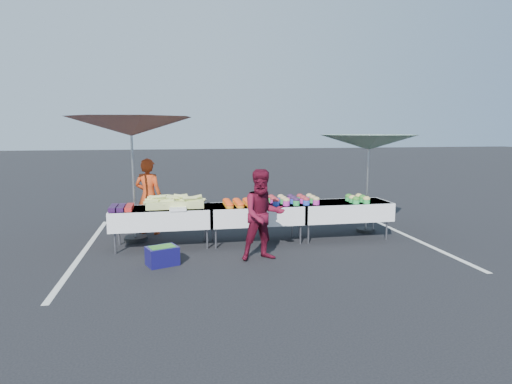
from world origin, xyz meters
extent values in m
plane|color=black|center=(0.00, 0.00, 0.00)|extent=(80.00, 80.00, 0.00)
cube|color=silver|center=(-3.20, 0.00, 0.00)|extent=(0.10, 5.00, 0.00)
cube|color=silver|center=(3.20, 0.00, 0.00)|extent=(0.10, 5.00, 0.00)
cube|color=white|center=(-1.80, 0.00, 0.73)|extent=(1.80, 0.75, 0.04)
cube|color=white|center=(-1.80, 0.00, 0.57)|extent=(1.86, 0.81, 0.36)
cylinder|color=slate|center=(-2.62, -0.29, 0.20)|extent=(0.04, 0.04, 0.39)
cylinder|color=slate|center=(-2.62, 0.29, 0.20)|extent=(0.04, 0.04, 0.39)
cylinder|color=slate|center=(-0.98, -0.29, 0.20)|extent=(0.04, 0.04, 0.39)
cylinder|color=slate|center=(-0.98, 0.29, 0.20)|extent=(0.04, 0.04, 0.39)
cube|color=white|center=(0.00, 0.00, 0.73)|extent=(1.80, 0.75, 0.04)
cube|color=white|center=(0.00, 0.00, 0.57)|extent=(1.86, 0.81, 0.36)
cylinder|color=slate|center=(-0.82, -0.29, 0.20)|extent=(0.04, 0.04, 0.39)
cylinder|color=slate|center=(-0.82, 0.29, 0.20)|extent=(0.04, 0.04, 0.39)
cylinder|color=slate|center=(0.82, -0.29, 0.20)|extent=(0.04, 0.04, 0.39)
cylinder|color=slate|center=(0.82, 0.29, 0.20)|extent=(0.04, 0.04, 0.39)
cube|color=white|center=(1.80, 0.00, 0.73)|extent=(1.80, 0.75, 0.04)
cube|color=white|center=(1.80, 0.00, 0.57)|extent=(1.86, 0.81, 0.36)
cylinder|color=slate|center=(0.98, -0.29, 0.20)|extent=(0.04, 0.04, 0.39)
cylinder|color=slate|center=(0.98, 0.29, 0.20)|extent=(0.04, 0.04, 0.39)
cylinder|color=slate|center=(2.62, -0.29, 0.20)|extent=(0.04, 0.04, 0.39)
cylinder|color=slate|center=(2.62, 0.29, 0.20)|extent=(0.04, 0.04, 0.39)
cube|color=black|center=(-2.65, -0.27, 0.79)|extent=(0.12, 0.12, 0.08)
cube|color=black|center=(-2.65, -0.13, 0.79)|extent=(0.12, 0.12, 0.08)
cube|color=black|center=(-2.65, 0.01, 0.79)|extent=(0.12, 0.12, 0.08)
cube|color=black|center=(-2.65, 0.15, 0.79)|extent=(0.12, 0.12, 0.08)
cube|color=black|center=(-2.51, -0.27, 0.79)|extent=(0.12, 0.12, 0.08)
cube|color=black|center=(-2.51, -0.13, 0.79)|extent=(0.12, 0.12, 0.08)
cube|color=black|center=(-2.51, 0.01, 0.79)|extent=(0.12, 0.12, 0.08)
cube|color=black|center=(-2.51, 0.15, 0.79)|extent=(0.12, 0.12, 0.08)
cube|color=#AC121C|center=(-2.37, -0.27, 0.79)|extent=(0.12, 0.12, 0.08)
cube|color=#AC121C|center=(-2.37, -0.13, 0.79)|extent=(0.12, 0.12, 0.08)
cube|color=#AC121C|center=(-2.37, 0.01, 0.79)|extent=(0.12, 0.12, 0.08)
cube|color=#AC121C|center=(-2.37, 0.15, 0.79)|extent=(0.12, 0.12, 0.08)
cube|color=#B3BA5F|center=(-1.55, 0.05, 0.82)|extent=(1.05, 0.55, 0.14)
cylinder|color=#B3BA5F|center=(-1.25, 0.20, 0.85)|extent=(0.27, 0.09, 0.10)
cylinder|color=#B3BA5F|center=(-1.93, 0.10, 0.92)|extent=(0.27, 0.14, 0.07)
cylinder|color=#B3BA5F|center=(-1.44, -0.06, 0.97)|extent=(0.27, 0.14, 0.09)
cylinder|color=#B3BA5F|center=(-1.97, 0.08, 0.87)|extent=(0.27, 0.15, 0.10)
cylinder|color=#B3BA5F|center=(-1.73, -0.01, 0.91)|extent=(0.27, 0.15, 0.08)
cylinder|color=#B3BA5F|center=(-1.59, 0.09, 0.94)|extent=(0.27, 0.10, 0.10)
cylinder|color=#B3BA5F|center=(-1.59, -0.03, 0.94)|extent=(0.27, 0.07, 0.08)
cylinder|color=#B3BA5F|center=(-1.68, -0.13, 0.90)|extent=(0.27, 0.14, 0.09)
cylinder|color=#B3BA5F|center=(-1.71, 0.25, 0.92)|extent=(0.27, 0.12, 0.08)
cylinder|color=#B3BA5F|center=(-1.09, 0.14, 0.87)|extent=(0.27, 0.16, 0.08)
cylinder|color=#B3BA5F|center=(-1.86, 0.01, 0.92)|extent=(0.27, 0.11, 0.07)
cylinder|color=#B3BA5F|center=(-1.64, -0.18, 0.85)|extent=(0.27, 0.10, 0.07)
cylinder|color=#B3BA5F|center=(-1.44, 0.19, 0.93)|extent=(0.27, 0.12, 0.08)
cylinder|color=#B3BA5F|center=(-1.98, -0.17, 0.90)|extent=(0.27, 0.15, 0.08)
cylinder|color=#B3BA5F|center=(-1.89, 0.09, 0.94)|extent=(0.27, 0.10, 0.08)
cylinder|color=#B3BA5F|center=(-1.34, 0.00, 0.90)|extent=(0.27, 0.16, 0.10)
cylinder|color=#B3BA5F|center=(-1.83, -0.02, 0.97)|extent=(0.27, 0.12, 0.09)
cylinder|color=#B3BA5F|center=(-1.28, -0.18, 0.95)|extent=(0.27, 0.09, 0.07)
cylinder|color=#B3BA5F|center=(-1.22, -0.15, 0.88)|extent=(0.27, 0.10, 0.09)
cylinder|color=#B3BA5F|center=(-1.30, -0.09, 0.87)|extent=(0.27, 0.12, 0.09)
cylinder|color=#B3BA5F|center=(-1.45, 0.28, 0.86)|extent=(0.27, 0.10, 0.08)
cylinder|color=#B3BA5F|center=(-1.17, 0.03, 0.93)|extent=(0.27, 0.14, 0.10)
cylinder|color=#B3BA5F|center=(-1.24, 0.25, 0.86)|extent=(0.27, 0.12, 0.07)
cylinder|color=#B3BA5F|center=(-1.30, 0.23, 0.86)|extent=(0.27, 0.07, 0.10)
cube|color=white|center=(-1.50, -0.30, 0.78)|extent=(0.30, 0.25, 0.05)
cylinder|color=orange|center=(-0.55, -0.28, 0.78)|extent=(0.15, 0.15, 0.05)
ellipsoid|color=red|center=(-0.55, -0.28, 0.81)|extent=(0.15, 0.15, 0.08)
cylinder|color=orange|center=(-0.55, -0.10, 0.78)|extent=(0.15, 0.15, 0.05)
ellipsoid|color=red|center=(-0.55, -0.10, 0.81)|extent=(0.15, 0.15, 0.08)
cylinder|color=orange|center=(-0.55, 0.08, 0.78)|extent=(0.15, 0.15, 0.05)
ellipsoid|color=red|center=(-0.55, 0.08, 0.81)|extent=(0.15, 0.15, 0.08)
cylinder|color=orange|center=(-0.55, 0.26, 0.78)|extent=(0.15, 0.15, 0.05)
ellipsoid|color=red|center=(-0.55, 0.26, 0.81)|extent=(0.15, 0.15, 0.08)
cylinder|color=orange|center=(-0.35, -0.28, 0.78)|extent=(0.15, 0.15, 0.05)
ellipsoid|color=red|center=(-0.35, -0.28, 0.81)|extent=(0.15, 0.15, 0.08)
cylinder|color=orange|center=(-0.35, -0.10, 0.78)|extent=(0.15, 0.15, 0.05)
ellipsoid|color=red|center=(-0.35, -0.10, 0.81)|extent=(0.15, 0.15, 0.08)
cylinder|color=orange|center=(-0.35, 0.08, 0.78)|extent=(0.15, 0.15, 0.05)
ellipsoid|color=red|center=(-0.35, 0.08, 0.81)|extent=(0.15, 0.15, 0.08)
cylinder|color=orange|center=(-0.35, 0.26, 0.78)|extent=(0.15, 0.15, 0.05)
ellipsoid|color=red|center=(-0.35, 0.26, 0.81)|extent=(0.15, 0.15, 0.08)
cylinder|color=orange|center=(-0.15, -0.28, 0.78)|extent=(0.15, 0.15, 0.05)
ellipsoid|color=red|center=(-0.15, -0.28, 0.81)|extent=(0.15, 0.15, 0.08)
cylinder|color=orange|center=(-0.15, -0.10, 0.78)|extent=(0.15, 0.15, 0.05)
ellipsoid|color=red|center=(-0.15, -0.10, 0.81)|extent=(0.15, 0.15, 0.08)
cylinder|color=orange|center=(-0.15, 0.08, 0.78)|extent=(0.15, 0.15, 0.05)
ellipsoid|color=red|center=(-0.15, 0.08, 0.81)|extent=(0.15, 0.15, 0.08)
cylinder|color=orange|center=(-0.15, 0.26, 0.78)|extent=(0.15, 0.15, 0.05)
ellipsoid|color=red|center=(-0.15, 0.26, 0.81)|extent=(0.15, 0.15, 0.08)
cylinder|color=orange|center=(0.05, -0.28, 0.78)|extent=(0.15, 0.15, 0.05)
ellipsoid|color=red|center=(0.05, -0.28, 0.81)|extent=(0.15, 0.15, 0.08)
cylinder|color=orange|center=(0.05, -0.10, 0.78)|extent=(0.15, 0.15, 0.05)
ellipsoid|color=red|center=(0.05, -0.10, 0.81)|extent=(0.15, 0.15, 0.08)
cylinder|color=orange|center=(0.05, 0.08, 0.78)|extent=(0.15, 0.15, 0.05)
ellipsoid|color=red|center=(0.05, 0.08, 0.81)|extent=(0.15, 0.15, 0.08)
cylinder|color=orange|center=(0.05, 0.26, 0.78)|extent=(0.15, 0.15, 0.05)
ellipsoid|color=red|center=(0.05, 0.26, 0.81)|extent=(0.15, 0.15, 0.08)
cylinder|color=blue|center=(0.35, -0.22, 0.80)|extent=(0.13, 0.13, 0.10)
ellipsoid|color=maroon|center=(0.35, -0.22, 0.86)|extent=(0.14, 0.14, 0.10)
cylinder|color=#C62AA0|center=(0.35, 0.00, 0.80)|extent=(0.13, 0.13, 0.10)
ellipsoid|color=maroon|center=(0.35, 0.00, 0.86)|extent=(0.14, 0.14, 0.10)
cylinder|color=green|center=(0.35, 0.22, 0.80)|extent=(0.13, 0.13, 0.10)
ellipsoid|color=maroon|center=(0.35, 0.22, 0.86)|extent=(0.14, 0.14, 0.10)
cylinder|color=#C62AA0|center=(0.55, -0.22, 0.80)|extent=(0.13, 0.13, 0.10)
ellipsoid|color=#9C764B|center=(0.55, -0.22, 0.86)|extent=(0.14, 0.14, 0.10)
cylinder|color=green|center=(0.55, 0.00, 0.80)|extent=(0.13, 0.13, 0.10)
ellipsoid|color=#9C764B|center=(0.55, 0.00, 0.86)|extent=(0.14, 0.14, 0.10)
cylinder|color=blue|center=(0.55, 0.22, 0.80)|extent=(0.13, 0.13, 0.10)
ellipsoid|color=#9C764B|center=(0.55, 0.22, 0.86)|extent=(0.14, 0.14, 0.10)
cylinder|color=green|center=(0.75, -0.22, 0.80)|extent=(0.13, 0.13, 0.10)
ellipsoid|color=#271333|center=(0.75, -0.22, 0.86)|extent=(0.14, 0.14, 0.10)
cylinder|color=blue|center=(0.75, 0.00, 0.80)|extent=(0.13, 0.13, 0.10)
ellipsoid|color=#271333|center=(0.75, 0.00, 0.86)|extent=(0.14, 0.14, 0.10)
cylinder|color=#C62AA0|center=(0.75, 0.22, 0.80)|extent=(0.13, 0.13, 0.10)
ellipsoid|color=#271333|center=(0.75, 0.22, 0.86)|extent=(0.14, 0.14, 0.10)
cylinder|color=blue|center=(0.95, -0.22, 0.80)|extent=(0.13, 0.13, 0.10)
ellipsoid|color=maroon|center=(0.95, -0.22, 0.86)|extent=(0.14, 0.14, 0.10)
cylinder|color=#C62AA0|center=(0.95, 0.00, 0.80)|extent=(0.13, 0.13, 0.10)
ellipsoid|color=maroon|center=(0.95, 0.00, 0.86)|extent=(0.14, 0.14, 0.10)
cylinder|color=green|center=(0.95, 0.22, 0.80)|extent=(0.13, 0.13, 0.10)
ellipsoid|color=maroon|center=(0.95, 0.22, 0.86)|extent=(0.14, 0.14, 0.10)
cylinder|color=#C62AA0|center=(1.15, -0.22, 0.80)|extent=(0.13, 0.13, 0.10)
ellipsoid|color=#9C764B|center=(1.15, -0.22, 0.86)|extent=(0.14, 0.14, 0.10)
cylinder|color=green|center=(1.15, 0.00, 0.80)|extent=(0.13, 0.13, 0.10)
ellipsoid|color=#9C764B|center=(1.15, 0.00, 0.86)|extent=(0.14, 0.14, 0.10)
cylinder|color=blue|center=(1.15, 0.22, 0.80)|extent=(0.13, 0.13, 0.10)
ellipsoid|color=#9C764B|center=(1.15, 0.22, 0.86)|extent=(0.14, 0.14, 0.10)
cylinder|color=green|center=(1.95, -0.28, 0.79)|extent=(0.14, 0.14, 0.08)
ellipsoid|color=#2E6A1C|center=(1.95, -0.28, 0.84)|extent=(0.14, 0.14, 0.11)
cylinder|color=green|center=(1.95, -0.10, 0.79)|extent=(0.14, 0.14, 0.08)
ellipsoid|color=#ACA24D|center=(1.95, -0.10, 0.84)|extent=(0.14, 0.14, 0.11)
cylinder|color=green|center=(1.95, 0.08, 0.79)|extent=(0.14, 0.14, 0.08)
ellipsoid|color=#2E6A1C|center=(1.95, 0.08, 0.84)|extent=(0.14, 0.14, 0.11)
cylinder|color=green|center=(2.17, -0.28, 0.79)|extent=(0.14, 0.14, 0.08)
ellipsoid|color=#ACA24D|center=(2.17, -0.28, 0.84)|extent=(0.14, 0.14, 0.11)
cylinder|color=green|center=(2.17, -0.10, 0.79)|extent=(0.14, 0.14, 0.08)
ellipsoid|color=#2E6A1C|center=(2.17, -0.10, 0.84)|extent=(0.14, 0.14, 0.11)
cylinder|color=green|center=(2.17, 0.08, 0.79)|extent=(0.14, 0.14, 0.08)
ellipsoid|color=#ACA24D|center=(2.17, 0.08, 0.84)|extent=(0.14, 0.14, 0.11)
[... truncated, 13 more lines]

